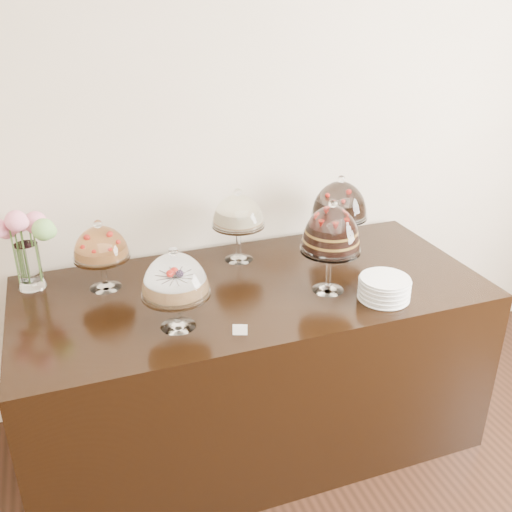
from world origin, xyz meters
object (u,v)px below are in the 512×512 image
object	(u,v)px
cake_stand_cheesecake	(238,214)
plate_stack	(384,288)
cake_stand_dark_choco	(340,203)
cake_stand_choco_layer	(331,233)
display_counter	(253,364)
flower_vase	(25,239)
cake_stand_fruit_tart	(101,246)
cake_stand_sugar_sponge	(175,279)

from	to	relation	value
cake_stand_cheesecake	plate_stack	size ratio (longest dim) A/B	1.70
cake_stand_dark_choco	plate_stack	bearing A→B (deg)	-97.23
cake_stand_choco_layer	cake_stand_cheesecake	bearing A→B (deg)	122.06
display_counter	cake_stand_choco_layer	bearing A→B (deg)	-25.70
cake_stand_dark_choco	flower_vase	xyz separation A→B (m)	(-1.57, 0.05, 0.00)
cake_stand_fruit_tart	plate_stack	xyz separation A→B (m)	(1.18, -0.54, -0.16)
cake_stand_dark_choco	plate_stack	size ratio (longest dim) A/B	1.75
display_counter	cake_stand_cheesecake	distance (m)	0.77
cake_stand_cheesecake	cake_stand_dark_choco	distance (m)	0.56
cake_stand_choco_layer	plate_stack	distance (m)	0.35
cake_stand_fruit_tart	cake_stand_cheesecake	bearing A→B (deg)	6.65
cake_stand_cheesecake	cake_stand_dark_choco	bearing A→B (deg)	-1.83
cake_stand_fruit_tart	flower_vase	size ratio (longest dim) A/B	0.82
cake_stand_choco_layer	flower_vase	world-z (taller)	cake_stand_choco_layer
plate_stack	cake_stand_dark_choco	bearing A→B (deg)	82.77
cake_stand_cheesecake	flower_vase	size ratio (longest dim) A/B	0.93
cake_stand_sugar_sponge	plate_stack	xyz separation A→B (m)	(0.93, -0.09, -0.17)
cake_stand_choco_layer	cake_stand_fruit_tart	distance (m)	1.05
cake_stand_sugar_sponge	cake_stand_fruit_tart	size ratio (longest dim) A/B	1.07
display_counter	cake_stand_choco_layer	world-z (taller)	cake_stand_choco_layer
cake_stand_choco_layer	cake_stand_cheesecake	world-z (taller)	cake_stand_choco_layer
cake_stand_choco_layer	cake_stand_cheesecake	size ratio (longest dim) A/B	1.16
cake_stand_dark_choco	plate_stack	world-z (taller)	cake_stand_dark_choco
display_counter	cake_stand_fruit_tart	bearing A→B (deg)	161.09
flower_vase	plate_stack	bearing A→B (deg)	-23.81
plate_stack	flower_vase	bearing A→B (deg)	156.19
cake_stand_choco_layer	cake_stand_fruit_tart	bearing A→B (deg)	158.79
plate_stack	cake_stand_choco_layer	bearing A→B (deg)	140.60
display_counter	cake_stand_cheesecake	xyz separation A→B (m)	(0.03, 0.31, 0.70)
display_counter	cake_stand_cheesecake	size ratio (longest dim) A/B	5.68
display_counter	cake_stand_choco_layer	xyz separation A→B (m)	(0.32, -0.15, 0.74)
cake_stand_choco_layer	plate_stack	xyz separation A→B (m)	(0.20, -0.16, -0.24)
display_counter	cake_stand_fruit_tart	world-z (taller)	cake_stand_fruit_tart
cake_stand_choco_layer	cake_stand_cheesecake	xyz separation A→B (m)	(-0.29, 0.46, -0.04)
display_counter	flower_vase	xyz separation A→B (m)	(-0.98, 0.34, 0.70)
cake_stand_cheesecake	plate_stack	world-z (taller)	cake_stand_cheesecake
cake_stand_choco_layer	plate_stack	world-z (taller)	cake_stand_choco_layer
cake_stand_dark_choco	cake_stand_fruit_tart	world-z (taller)	cake_stand_dark_choco
cake_stand_sugar_sponge	cake_stand_cheesecake	size ratio (longest dim) A/B	0.94
display_counter	cake_stand_cheesecake	world-z (taller)	cake_stand_cheesecake
flower_vase	cake_stand_fruit_tart	bearing A→B (deg)	-20.17
display_counter	cake_stand_sugar_sponge	distance (m)	0.82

